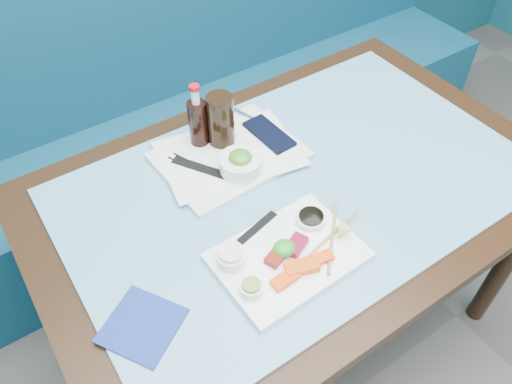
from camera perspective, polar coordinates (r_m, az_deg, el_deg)
booth_bench at (r=2.13m, az=-9.63°, el=7.31°), size 3.00×0.56×1.17m
dining_table at (r=1.40m, az=4.73°, el=-1.55°), size 1.40×0.90×0.75m
glass_top at (r=1.34m, az=4.95°, el=0.93°), size 1.22×0.76×0.01m
sashimi_plate at (r=1.17m, az=3.69°, el=-7.34°), size 0.34×0.25×0.02m
salmon_left at (r=1.11m, az=3.34°, el=-9.94°), size 0.07×0.03×0.02m
salmon_mid at (r=1.13m, az=5.26°, el=-8.51°), size 0.08×0.06×0.02m
salmon_right at (r=1.15m, az=7.39°, el=-7.56°), size 0.06×0.04×0.01m
tuna_left at (r=1.14m, az=2.36°, el=-7.36°), size 0.06×0.05×0.02m
tuna_right at (r=1.16m, az=4.58°, el=-6.09°), size 0.07×0.06×0.02m
seaweed_garnish at (r=1.15m, az=3.25°, el=-6.44°), size 0.06×0.06×0.03m
ramekin_wasabi at (r=1.09m, az=-0.52°, el=-10.98°), size 0.07×0.07×0.02m
wasabi_fill at (r=1.08m, az=-0.52°, el=-10.55°), size 0.05×0.05×0.01m
ramekin_ginger at (r=1.13m, az=-2.84°, el=-7.57°), size 0.07×0.07×0.03m
ginger_fill at (r=1.12m, az=-2.88°, el=-6.99°), size 0.06×0.06×0.01m
soy_dish at (r=1.22m, az=6.30°, el=-3.06°), size 0.10×0.10×0.01m
soy_fill at (r=1.21m, az=6.34°, el=-2.75°), size 0.08×0.08×0.01m
lemon_wedge at (r=1.19m, az=10.24°, el=-4.20°), size 0.06×0.06×0.04m
chopstick_sleeve at (r=1.20m, az=0.16°, el=-4.03°), size 0.13×0.05×0.00m
wooden_chopstick_a at (r=1.20m, az=8.40°, el=-5.03°), size 0.22×0.06×0.01m
wooden_chopstick_b at (r=1.20m, az=8.77°, el=-4.81°), size 0.17×0.17×0.01m
serving_tray at (r=1.40m, az=-3.06°, el=4.20°), size 0.40×0.31×0.01m
paper_placemat at (r=1.39m, az=-3.08°, el=4.45°), size 0.42×0.33×0.00m
seaweed_bowl at (r=1.33m, az=-1.77°, el=3.17°), size 0.15×0.15×0.05m
seaweed_salad at (r=1.31m, az=-1.79°, el=4.00°), size 0.07×0.07×0.03m
cola_glass at (r=1.38m, az=-4.06°, el=8.19°), size 0.08×0.08×0.15m
navy_pouch at (r=1.44m, az=1.50°, el=6.63°), size 0.08×0.17×0.01m
fork at (r=1.51m, az=-1.00°, el=8.69°), size 0.04×0.10×0.01m
black_chopstick_a at (r=1.35m, az=-6.43°, el=2.66°), size 0.11×0.18×0.01m
black_chopstick_b at (r=1.35m, az=-6.13°, el=2.79°), size 0.08×0.19×0.01m
tray_sleeve at (r=1.35m, az=-6.28°, el=2.71°), size 0.12×0.16×0.00m
cola_bottle_body at (r=1.40m, az=-6.61°, el=7.58°), size 0.06×0.06×0.15m
cola_bottle_neck at (r=1.34m, az=-6.96°, el=10.79°), size 0.02×0.02×0.04m
cola_bottle_cap at (r=1.32m, az=-7.07°, el=11.76°), size 0.03×0.03×0.01m
blue_napkin at (r=1.10m, az=-12.90°, el=-14.63°), size 0.20×0.20×0.01m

